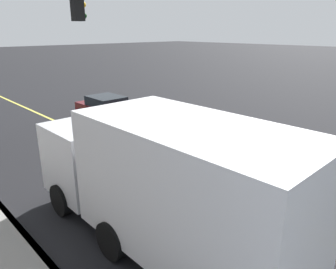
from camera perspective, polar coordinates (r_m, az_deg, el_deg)
The scene contains 7 objects.
ground at distance 10.94m, azimuth 4.23°, elevation -8.53°, with size 200.00×200.00×0.00m, color black.
curb_edge at distance 8.36m, azimuth -22.41°, elevation -18.76°, with size 80.00×0.16×0.15m, color slate.
lane_stripe_center at distance 10.94m, azimuth 4.23°, elevation -8.50°, with size 80.00×0.16×0.01m, color #D8CC4C.
car_navy at distance 12.04m, azimuth 15.36°, elevation -2.56°, with size 4.42×1.97×1.55m.
car_maroon at distance 18.43m, azimuth -11.00°, elevation 4.75°, with size 4.06×1.95×1.37m.
truck_white at distance 7.25m, azimuth -0.90°, elevation -8.09°, with size 7.33×2.63×3.21m.
traffic_light_mast at distance 9.27m, azimuth -25.89°, elevation 12.63°, with size 0.28×3.45×6.36m.
Camera 1 is at (-6.51, 7.28, 4.93)m, focal length 33.93 mm.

